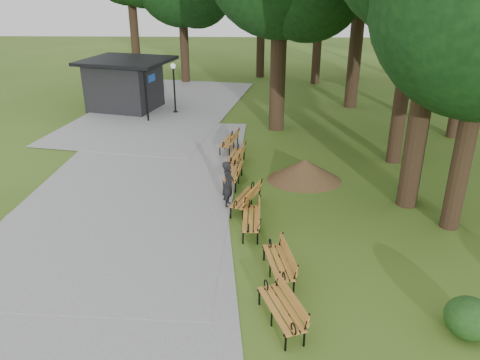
{
  "coord_description": "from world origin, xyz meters",
  "views": [
    {
      "loc": [
        0.66,
        -13.88,
        7.51
      ],
      "look_at": [
        0.2,
        0.79,
        1.1
      ],
      "focal_mm": 35.33,
      "sensor_mm": 36.0,
      "label": 1
    }
  ],
  "objects_px": {
    "lawn_tree_5": "(476,5)",
    "dirt_mound": "(305,170)",
    "bench_2": "(251,218)",
    "bench_5": "(236,156)",
    "bench_4": "(233,173)",
    "lamp_post": "(174,77)",
    "bench_3": "(246,198)",
    "bench_0": "(281,309)",
    "bench_1": "(278,262)",
    "kiosk": "(124,84)",
    "bench_6": "(229,141)",
    "person": "(228,184)"
  },
  "relations": [
    {
      "from": "kiosk",
      "to": "bench_6",
      "type": "xyz_separation_m",
      "value": [
        6.62,
        -7.16,
        -1.06
      ]
    },
    {
      "from": "bench_4",
      "to": "lawn_tree_5",
      "type": "relative_size",
      "value": 0.2
    },
    {
      "from": "bench_6",
      "to": "bench_2",
      "type": "bearing_deg",
      "value": 19.29
    },
    {
      "from": "bench_4",
      "to": "person",
      "type": "bearing_deg",
      "value": 4.21
    },
    {
      "from": "lamp_post",
      "to": "dirt_mound",
      "type": "height_order",
      "value": "lamp_post"
    },
    {
      "from": "lamp_post",
      "to": "lawn_tree_5",
      "type": "xyz_separation_m",
      "value": [
        14.58,
        -4.03,
        4.12
      ]
    },
    {
      "from": "lamp_post",
      "to": "bench_3",
      "type": "height_order",
      "value": "lamp_post"
    },
    {
      "from": "bench_2",
      "to": "bench_6",
      "type": "relative_size",
      "value": 1.0
    },
    {
      "from": "bench_2",
      "to": "lawn_tree_5",
      "type": "xyz_separation_m",
      "value": [
        10.0,
        9.8,
        5.78
      ]
    },
    {
      "from": "dirt_mound",
      "to": "bench_3",
      "type": "bearing_deg",
      "value": -131.27
    },
    {
      "from": "bench_1",
      "to": "bench_3",
      "type": "relative_size",
      "value": 1.0
    },
    {
      "from": "dirt_mound",
      "to": "bench_2",
      "type": "xyz_separation_m",
      "value": [
        -2.08,
        -4.1,
        0.0
      ]
    },
    {
      "from": "dirt_mound",
      "to": "bench_6",
      "type": "bearing_deg",
      "value": 133.13
    },
    {
      "from": "bench_4",
      "to": "kiosk",
      "type": "bearing_deg",
      "value": -141.08
    },
    {
      "from": "bench_0",
      "to": "bench_3",
      "type": "xyz_separation_m",
      "value": [
        -0.93,
        5.88,
        0.0
      ]
    },
    {
      "from": "bench_3",
      "to": "kiosk",
      "type": "bearing_deg",
      "value": -130.37
    },
    {
      "from": "bench_4",
      "to": "lawn_tree_5",
      "type": "height_order",
      "value": "lawn_tree_5"
    },
    {
      "from": "lamp_post",
      "to": "lawn_tree_5",
      "type": "distance_m",
      "value": 15.68
    },
    {
      "from": "lamp_post",
      "to": "bench_0",
      "type": "relative_size",
      "value": 1.52
    },
    {
      "from": "bench_5",
      "to": "lawn_tree_5",
      "type": "height_order",
      "value": "lawn_tree_5"
    },
    {
      "from": "bench_0",
      "to": "bench_6",
      "type": "relative_size",
      "value": 1.0
    },
    {
      "from": "lamp_post",
      "to": "bench_0",
      "type": "xyz_separation_m",
      "value": [
        5.32,
        -18.2,
        -1.66
      ]
    },
    {
      "from": "lamp_post",
      "to": "bench_1",
      "type": "relative_size",
      "value": 1.52
    },
    {
      "from": "lamp_post",
      "to": "bench_3",
      "type": "xyz_separation_m",
      "value": [
        4.39,
        -12.32,
        -1.66
      ]
    },
    {
      "from": "lawn_tree_5",
      "to": "kiosk",
      "type": "bearing_deg",
      "value": 164.71
    },
    {
      "from": "person",
      "to": "lamp_post",
      "type": "height_order",
      "value": "lamp_post"
    },
    {
      "from": "bench_0",
      "to": "bench_6",
      "type": "bearing_deg",
      "value": 168.91
    },
    {
      "from": "dirt_mound",
      "to": "bench_1",
      "type": "xyz_separation_m",
      "value": [
        -1.32,
        -6.56,
        0.0
      ]
    },
    {
      "from": "bench_2",
      "to": "bench_5",
      "type": "xyz_separation_m",
      "value": [
        -0.7,
        5.56,
        0.0
      ]
    },
    {
      "from": "person",
      "to": "bench_0",
      "type": "height_order",
      "value": "person"
    },
    {
      "from": "bench_5",
      "to": "bench_3",
      "type": "bearing_deg",
      "value": 15.25
    },
    {
      "from": "bench_1",
      "to": "bench_5",
      "type": "bearing_deg",
      "value": 179.81
    },
    {
      "from": "bench_0",
      "to": "bench_3",
      "type": "distance_m",
      "value": 5.95
    },
    {
      "from": "person",
      "to": "bench_0",
      "type": "bearing_deg",
      "value": -159.19
    },
    {
      "from": "bench_3",
      "to": "bench_4",
      "type": "relative_size",
      "value": 1.0
    },
    {
      "from": "dirt_mound",
      "to": "bench_1",
      "type": "distance_m",
      "value": 6.69
    },
    {
      "from": "bench_1",
      "to": "bench_4",
      "type": "xyz_separation_m",
      "value": [
        -1.49,
        6.15,
        0.0
      ]
    },
    {
      "from": "bench_1",
      "to": "bench_2",
      "type": "distance_m",
      "value": 2.58
    },
    {
      "from": "dirt_mound",
      "to": "bench_2",
      "type": "height_order",
      "value": "bench_2"
    },
    {
      "from": "lamp_post",
      "to": "bench_3",
      "type": "bearing_deg",
      "value": -70.4
    },
    {
      "from": "kiosk",
      "to": "bench_6",
      "type": "bearing_deg",
      "value": -32.62
    },
    {
      "from": "kiosk",
      "to": "bench_1",
      "type": "bearing_deg",
      "value": -49.04
    },
    {
      "from": "lawn_tree_5",
      "to": "dirt_mound",
      "type": "bearing_deg",
      "value": -144.27
    },
    {
      "from": "bench_3",
      "to": "lawn_tree_5",
      "type": "bearing_deg",
      "value": 148.97
    },
    {
      "from": "bench_2",
      "to": "bench_5",
      "type": "height_order",
      "value": "same"
    },
    {
      "from": "person",
      "to": "bench_5",
      "type": "xyz_separation_m",
      "value": [
        0.11,
        3.83,
        -0.4
      ]
    },
    {
      "from": "person",
      "to": "bench_4",
      "type": "bearing_deg",
      "value": 4.42
    },
    {
      "from": "bench_1",
      "to": "lawn_tree_5",
      "type": "relative_size",
      "value": 0.2
    },
    {
      "from": "bench_4",
      "to": "bench_5",
      "type": "bearing_deg",
      "value": -174.61
    },
    {
      "from": "kiosk",
      "to": "bench_4",
      "type": "relative_size",
      "value": 2.53
    }
  ]
}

